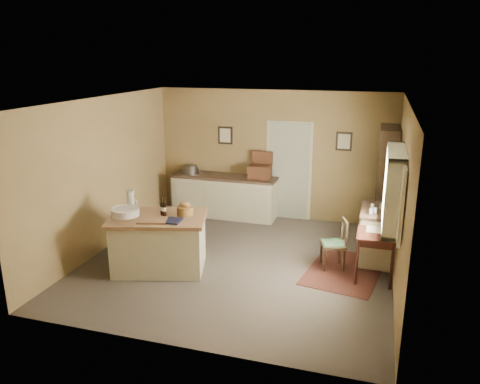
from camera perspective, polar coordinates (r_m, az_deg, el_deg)
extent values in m
plane|color=brown|center=(8.03, -0.17, -8.53)|extent=(5.00, 5.00, 0.00)
cube|color=olive|center=(9.91, 4.04, 4.52)|extent=(5.00, 0.10, 2.70)
cube|color=olive|center=(5.34, -8.04, -6.16)|extent=(5.00, 0.10, 2.70)
cube|color=olive|center=(8.60, -16.34, 2.05)|extent=(0.10, 5.00, 2.70)
cube|color=olive|center=(7.26, 19.05, -0.78)|extent=(0.10, 5.00, 2.70)
plane|color=silver|center=(7.31, -0.19, 11.03)|extent=(5.00, 5.00, 0.00)
cube|color=#A2A78E|center=(9.88, 5.95, 2.68)|extent=(0.97, 0.06, 2.11)
cube|color=black|center=(10.10, -1.81, 6.92)|extent=(0.32, 0.02, 0.38)
cube|color=beige|center=(10.09, -1.83, 6.91)|extent=(0.24, 0.01, 0.30)
cube|color=black|center=(9.61, 12.56, 6.05)|extent=(0.32, 0.02, 0.38)
cube|color=beige|center=(9.60, 12.55, 6.04)|extent=(0.24, 0.01, 0.30)
cube|color=beige|center=(7.17, 17.85, -3.68)|extent=(0.25, 1.32, 0.06)
cube|color=beige|center=(6.89, 18.62, 4.63)|extent=(0.25, 1.32, 0.06)
cube|color=white|center=(7.02, 19.20, 0.31)|extent=(0.01, 1.20, 1.00)
cube|color=beige|center=(6.23, 19.11, -1.66)|extent=(0.04, 0.35, 1.00)
cube|color=beige|center=(7.81, 18.76, 1.93)|extent=(0.04, 0.35, 1.00)
cube|color=beige|center=(7.74, -9.82, -6.33)|extent=(1.59, 1.22, 0.85)
cube|color=olive|center=(7.58, -9.98, -3.15)|extent=(1.72, 1.36, 0.06)
cylinder|color=white|center=(7.70, -13.80, -2.40)|extent=(0.44, 0.44, 0.11)
cube|color=olive|center=(7.36, -10.60, -3.42)|extent=(0.51, 0.41, 0.03)
cube|color=black|center=(7.32, -8.58, -3.45)|extent=(0.37, 0.30, 0.02)
cylinder|color=brown|center=(7.55, -6.71, -2.29)|extent=(0.26, 0.26, 0.14)
cylinder|color=black|center=(7.57, -9.48, -1.75)|extent=(0.06, 0.06, 0.29)
cylinder|color=black|center=(7.54, -9.23, -1.82)|extent=(0.06, 0.06, 0.29)
cube|color=beige|center=(10.12, -1.88, -0.61)|extent=(2.22, 0.61, 0.85)
cube|color=#332319|center=(9.99, -1.90, 1.86)|extent=(2.26, 0.64, 0.05)
cube|color=#4E2917|center=(9.74, 2.43, 2.47)|extent=(0.44, 0.33, 0.28)
cylinder|color=#59544F|center=(10.23, -6.04, 2.79)|extent=(0.38, 0.38, 0.18)
cube|color=#51231B|center=(7.90, 12.60, -9.34)|extent=(1.35, 1.76, 0.01)
cube|color=black|center=(7.61, 16.33, -4.55)|extent=(0.58, 0.95, 0.03)
cube|color=black|center=(7.63, 16.29, -5.04)|extent=(0.52, 0.89, 0.10)
cube|color=silver|center=(7.60, 15.97, -4.40)|extent=(0.22, 0.30, 0.01)
cylinder|color=black|center=(7.84, 17.12, -3.67)|extent=(0.05, 0.05, 0.05)
cylinder|color=black|center=(7.35, 14.07, -8.41)|extent=(0.04, 0.04, 0.72)
cylinder|color=black|center=(7.36, 17.99, -8.72)|extent=(0.04, 0.04, 0.72)
cylinder|color=black|center=(8.15, 14.41, -5.91)|extent=(0.04, 0.04, 0.72)
cylinder|color=black|center=(8.16, 17.93, -6.20)|extent=(0.04, 0.04, 0.72)
cube|color=beige|center=(8.30, 16.23, -5.16)|extent=(0.52, 0.95, 0.85)
cube|color=#332319|center=(8.15, 16.48, -2.22)|extent=(0.55, 0.99, 0.05)
cylinder|color=silver|center=(8.00, 16.29, -2.04)|extent=(0.23, 0.23, 0.09)
cube|color=#2F2115|center=(8.82, 17.36, 0.35)|extent=(0.36, 0.04, 2.11)
cube|color=#2F2115|center=(9.70, 17.36, 1.77)|extent=(0.36, 0.04, 2.11)
cube|color=#2F2115|center=(9.27, 18.41, 1.01)|extent=(0.02, 0.95, 2.11)
cube|color=#2F2115|center=(9.56, 16.85, -4.72)|extent=(0.36, 0.91, 0.03)
cube|color=#2F2115|center=(9.39, 17.12, -1.70)|extent=(0.36, 0.91, 0.03)
cube|color=#2F2115|center=(9.25, 17.39, 1.41)|extent=(0.36, 0.91, 0.03)
cube|color=#2F2115|center=(9.15, 17.62, 3.96)|extent=(0.36, 0.91, 0.03)
cube|color=#2F2115|center=(9.08, 17.85, 6.57)|extent=(0.36, 0.91, 0.03)
cylinder|color=white|center=(9.24, 17.42, 1.77)|extent=(0.12, 0.12, 0.11)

